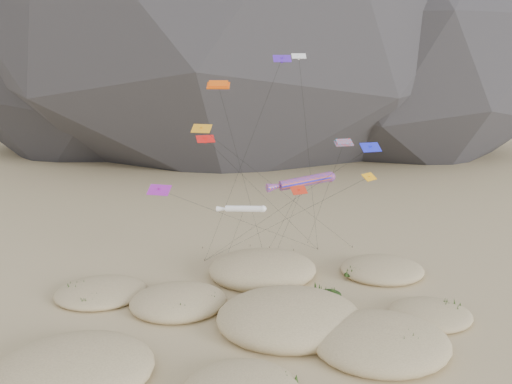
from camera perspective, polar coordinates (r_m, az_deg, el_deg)
The scene contains 9 objects.
ground at distance 52.77m, azimuth 2.94°, elevation -16.18°, with size 500.00×500.00×0.00m, color #CCB789.
dunes at distance 55.40m, azimuth 0.18°, elevation -13.66°, with size 47.51×34.07×4.11m.
dune_grass at distance 55.82m, azimuth 1.61°, elevation -13.35°, with size 44.73×27.79×1.45m.
kite_stakes at distance 74.25m, azimuth 1.22°, elevation -6.62°, with size 22.54×5.18×0.30m.
rainbow_tube_kite at distance 58.73m, azimuth 5.42°, elevation 1.20°, with size 8.64×15.21×14.43m.
white_tube_kite at distance 57.33m, azimuth -1.58°, elevation -1.94°, with size 5.70×14.43×11.30m.
orange_parafoil at distance 58.24m, azimuth -4.26°, elevation 11.85°, with size 7.83×11.27×25.03m.
multi_parafoil at distance 62.94m, azimuth 9.96°, elevation 5.42°, with size 2.96×12.41×17.86m.
delta_kites at distance 56.40m, azimuth 0.80°, elevation 5.08°, with size 28.29×19.57×28.02m.
Camera 1 is at (-7.23, -44.81, 26.92)m, focal length 35.00 mm.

